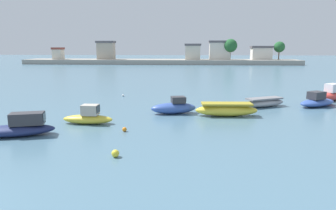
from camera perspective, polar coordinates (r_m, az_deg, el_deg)
The scene contains 11 objects.
moored_boat_2 at distance 22.89m, azimuth -26.73°, elevation -3.92°, with size 5.43×3.13×1.58m.
moored_boat_3 at distance 24.42m, azimuth -14.97°, elevation -2.25°, with size 3.99×1.25×1.53m.
moored_boat_4 at distance 27.14m, azimuth 1.17°, elevation -0.44°, with size 4.37×2.47×1.56m.
moored_boat_5 at distance 26.72m, azimuth 11.11°, elevation -0.89°, with size 5.53×1.90×1.16m.
moored_boat_6 at distance 31.76m, azimuth 17.89°, elevation 0.47°, with size 4.91×3.39×0.92m.
moored_boat_7 at distance 34.02m, azimuth 26.62°, elevation 0.64°, with size 4.89×4.00×1.54m.
moored_boat_8 at distance 38.27m, azimuth 28.65°, elevation 1.72°, with size 4.57×3.73×1.90m.
mooring_buoy_0 at distance 16.95m, azimuth -10.03°, elevation -9.10°, with size 0.43×0.43×0.43m, color yellow.
mooring_buoy_1 at distance 21.74m, azimuth -8.32°, elevation -4.63°, with size 0.33×0.33×0.33m, color orange.
mooring_buoy_2 at distance 36.86m, azimuth -8.57°, elevation 1.83°, with size 0.28×0.28×0.28m, color white.
distant_shoreline at distance 104.30m, azimuth 0.46°, elevation 8.97°, with size 93.78×10.72×8.48m.
Camera 1 is at (9.85, -8.75, 6.03)m, focal length 31.89 mm.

